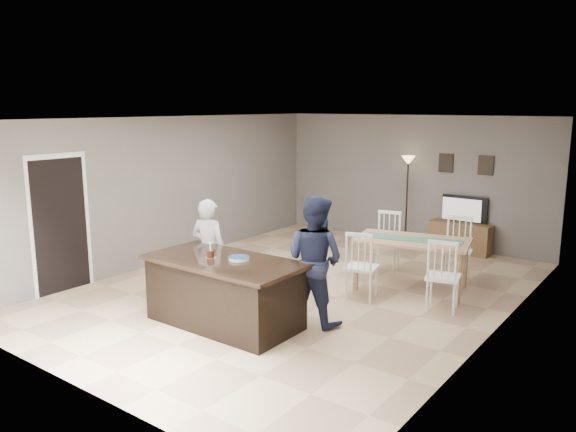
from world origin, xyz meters
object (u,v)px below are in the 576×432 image
Objects in this scene: birthday_cake at (211,254)px; dining_table at (412,248)px; woman at (209,250)px; tv_console at (460,238)px; kitchen_island at (224,292)px; man at (315,260)px; plate_stack at (239,258)px; floor_lamp at (408,176)px; television at (463,209)px.

birthday_cake is 0.09× the size of dining_table.
woman is 7.34× the size of birthday_cake.
tv_console is at bearing -123.03° from woman.
kitchen_island is 1.04m from woman.
dining_table is (0.46, 2.08, -0.19)m from man.
dining_table reaches higher than plate_stack.
floor_lamp is (0.01, 5.59, 0.99)m from kitchen_island.
television is 0.59× the size of woman.
television is (1.20, 5.64, 0.41)m from kitchen_island.
woman reaches higher than tv_console.
dining_table is (0.19, -2.71, 0.38)m from tv_console.
dining_table is at bearing -63.30° from floor_lamp.
woman reaches higher than dining_table.
man is (1.74, 0.23, 0.10)m from woman.
kitchen_island is 0.54m from birthday_cake.
floor_lamp reaches higher than man.
woman is at bearing 136.18° from birthday_cake.
plate_stack is 5.51m from floor_lamp.
television is 5.48m from woman.
dining_table is at bearing 61.37° from birthday_cake.
television is (0.00, 0.07, 0.56)m from tv_console.
woman is 1.76m from man.
birthday_cake is 3.32m from dining_table.
plate_stack is 3.02m from dining_table.
tv_console is at bearing 90.00° from television.
floor_lamp is at bearing 103.50° from dining_table.
tv_console is at bearing -0.97° from floor_lamp.
kitchen_island is at bearing -102.16° from tv_console.
kitchen_island is 3.19m from dining_table.
man is at bearing -93.28° from tv_console.
floor_lamp is at bearing 2.41° from television.
woman is 0.87m from birthday_cake.
dining_table is (1.21, 2.75, -0.24)m from plate_stack.
plate_stack is (0.37, 0.15, -0.03)m from birthday_cake.
floor_lamp is (0.83, 5.04, 0.67)m from woman.
woman is 0.89× the size of man.
plate_stack is 0.12× the size of dining_table.
man is at bearing 176.34° from woman.
man is 1.39m from birthday_cake.
television is at bearing 80.65° from dining_table.
man is at bearing 86.77° from television.
birthday_cake is 0.40m from plate_stack.
floor_lamp reaches higher than plate_stack.
floor_lamp is at bearing -110.50° from woman.
man is at bearing 41.87° from plate_stack.
man reaches higher than woman.
plate_stack is (-1.02, -5.53, 0.06)m from television.
kitchen_island is 5.70m from tv_console.
birthday_cake is at bearing 37.07° from man.
woman is 0.68× the size of dining_table.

